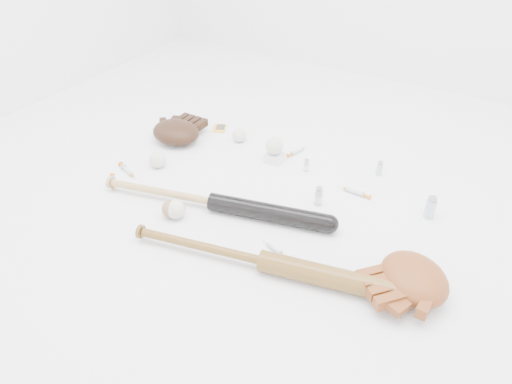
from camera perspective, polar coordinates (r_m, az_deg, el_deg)
The scene contains 21 objects.
bat_dark at distance 1.95m, azimuth -4.94°, elevation -1.13°, with size 0.97×0.07×0.07m, color black, non-canonical shape.
bat_wood at distance 1.69m, azimuth 0.82°, elevation -7.90°, with size 1.00×0.07×0.07m, color brown, non-canonical shape.
glove_dark at distance 2.43m, azimuth -9.15°, elevation 6.81°, with size 0.28×0.28×0.10m, color black, non-canonical shape.
glove_tan at distance 1.68m, azimuth 17.60°, elevation -9.35°, with size 0.29×0.29×0.11m, color brown, non-canonical shape.
trading_card at distance 2.54m, azimuth -4.20°, elevation 7.27°, with size 0.06×0.09×0.00m, color gold.
pedestal at distance 2.26m, azimuth 2.08°, elevation 3.97°, with size 0.07×0.07×0.04m, color white.
baseball_on_pedestal at distance 2.23m, azimuth 2.12°, elevation 5.30°, with size 0.08×0.08×0.08m, color silver.
baseball_left at distance 2.25m, azimuth -11.18°, elevation 3.66°, with size 0.07×0.07×0.07m, color silver.
baseball_upper at distance 2.41m, azimuth -1.92°, elevation 6.53°, with size 0.07×0.07×0.07m, color silver.
baseball_mid at distance 1.93m, azimuth -9.16°, elevation -1.99°, with size 0.07×0.07×0.07m, color silver.
baseball_aged at distance 1.94m, azimuth -9.69°, elevation -1.92°, with size 0.07×0.07×0.07m, color #936E47.
syringe_0 at distance 2.25m, azimuth -14.47°, elevation 2.38°, with size 0.16×0.03×0.02m, color #ADBCC6, non-canonical shape.
syringe_1 at distance 1.78m, azimuth 2.13°, elevation -6.54°, with size 0.13×0.02×0.02m, color #ADBCC6, non-canonical shape.
syringe_2 at distance 2.33m, azimuth 4.71°, elevation 4.64°, with size 0.14×0.02×0.02m, color #ADBCC6, non-canonical shape.
syringe_3 at distance 1.66m, azimuth 16.64°, elevation -12.00°, with size 0.14×0.02×0.02m, color #ADBCC6, non-canonical shape.
syringe_4 at distance 2.09m, azimuth 11.21°, elevation 0.03°, with size 0.16×0.03×0.02m, color #ADBCC6, non-canonical shape.
syringe_5 at distance 2.19m, azimuth -16.07°, elevation 1.03°, with size 0.15×0.03×0.02m, color #ADBCC6, non-canonical shape.
vial_0 at distance 2.22m, azimuth 13.94°, elevation 2.65°, with size 0.03×0.03×0.07m, color #B3BDC5.
vial_1 at distance 2.19m, azimuth 5.78°, elevation 3.06°, with size 0.02×0.02×0.06m, color #B3BDC5.
vial_2 at distance 1.99m, azimuth 7.18°, elevation -0.46°, with size 0.03×0.03×0.08m, color #B3BDC5.
vial_3 at distance 2.01m, azimuth 19.32°, elevation -1.66°, with size 0.04×0.04×0.09m, color #B3BDC5.
Camera 1 is at (0.84, -1.39, 1.19)m, focal length 35.00 mm.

